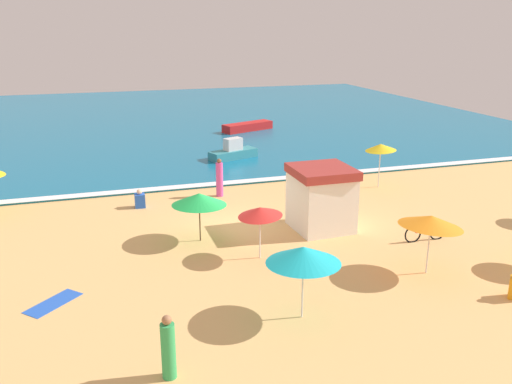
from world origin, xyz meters
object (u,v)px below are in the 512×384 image
Objects in this scene: beach_umbrella_0 at (260,212)px; parked_bicycle at (425,232)px; lifeguard_cabana at (321,198)px; beachgoer_0 at (168,349)px; small_boat_1 at (248,127)px; beach_umbrella_4 at (381,147)px; beachgoer_6 at (140,200)px; beachgoer_2 at (219,179)px; beach_umbrella_6 at (199,199)px; small_boat_0 at (233,152)px; beach_umbrella_3 at (303,255)px; beach_umbrella_7 at (431,221)px.

beach_umbrella_0 is 1.10× the size of parked_bicycle.
beachgoer_0 is at bearing -132.89° from lifeguard_cabana.
parked_bicycle is 23.88m from small_boat_1.
beach_umbrella_4 is 12.39m from beachgoer_6.
beachgoer_2 is (0.39, 7.73, -0.88)m from beach_umbrella_0.
beach_umbrella_6 is 13.42m from small_boat_0.
beach_umbrella_3 is at bearing -118.05° from lifeguard_cabana.
beach_umbrella_0 is 11.01m from beach_umbrella_4.
parked_bicycle is 1.09× the size of beachgoer_0.
beach_umbrella_0 is at bearing -92.90° from beachgoer_2.
beach_umbrella_6 is 22.79m from small_boat_1.
small_boat_1 is (-0.17, 23.88, 0.03)m from parked_bicycle.
beach_umbrella_6 is at bearing -69.31° from beachgoer_6.
beachgoer_0 is at bearing -109.15° from small_boat_0.
beach_umbrella_3 is at bearing -76.40° from beach_umbrella_6.
beach_umbrella_4 is 7.62m from parked_bicycle.
parked_bicycle is at bearing -36.46° from lifeguard_cabana.
beachgoer_2 is at bearing 127.87° from parked_bicycle.
beach_umbrella_0 reaches higher than beachgoer_0.
beachgoer_6 is (0.67, 13.19, -0.42)m from beachgoer_0.
beachgoer_2 is at bearing 173.32° from beach_umbrella_4.
beachgoer_6 is at bearing 143.75° from parked_bicycle.
beach_umbrella_4 reaches higher than small_boat_1.
lifeguard_cabana reaches higher than beachgoer_6.
beach_umbrella_6 reaches higher than beachgoer_2.
beach_umbrella_7 is (5.18, 1.46, -0.07)m from beach_umbrella_3.
beach_umbrella_0 reaches higher than beachgoer_2.
lifeguard_cabana reaches higher than small_boat_1.
beach_umbrella_4 is 9.98m from small_boat_0.
beach_umbrella_0 is 5.84m from beach_umbrella_7.
beach_umbrella_7 is 9.87m from beachgoer_0.
beachgoer_2 is at bearing 68.67° from beach_umbrella_6.
beachgoer_6 is (-3.57, 7.14, -1.42)m from beach_umbrella_0.
beachgoer_2 is at bearing -111.29° from small_boat_1.
small_boat_1 is at bearing 97.36° from beach_umbrella_4.
beachgoer_6 is 19.21m from small_boat_1.
beachgoer_6 is at bearing 116.55° from beach_umbrella_0.
beach_umbrella_4 is 1.24× the size of beachgoer_2.
beach_umbrella_7 reaches higher than beach_umbrella_6.
small_boat_0 is at bearing 78.56° from beach_umbrella_0.
beach_umbrella_7 is 3.37m from parked_bicycle.
beach_umbrella_0 is 0.84× the size of beach_umbrella_3.
beachgoer_0 is 14.53m from beachgoer_2.
parked_bicycle is 12.74m from beachgoer_6.
lifeguard_cabana reaches higher than parked_bicycle.
beachgoer_0 is 22.05m from small_boat_0.
small_boat_1 is at bearing 90.42° from parked_bicycle.
beach_umbrella_3 is 0.79× the size of beach_umbrella_6.
parked_bicycle is at bearing 56.93° from beach_umbrella_7.
lifeguard_cabana is at bearing -88.48° from small_boat_0.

